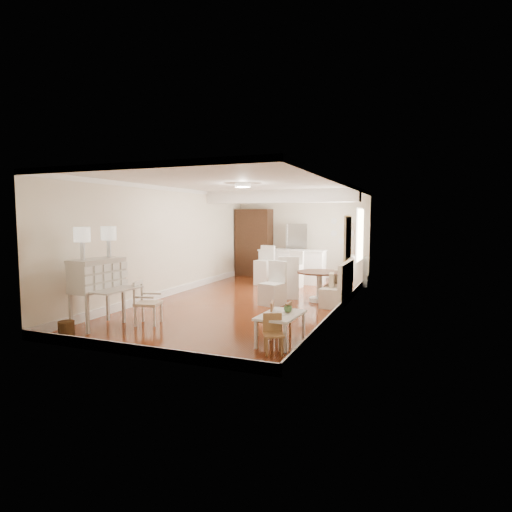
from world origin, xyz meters
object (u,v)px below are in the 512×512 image
Objects in this scene: dining_table at (319,286)px; bar_stool_left at (264,265)px; slip_chair_near at (272,283)px; breakfast_counter at (292,266)px; fridge at (307,252)px; kids_chair_a at (264,319)px; gustavian_armchair at (148,303)px; pantry_cabinet at (254,243)px; wicker_basket at (66,329)px; kids_table at (281,329)px; kids_chair_c at (274,334)px; bar_stool_right at (294,269)px; kids_chair_b at (281,319)px; sideboard at (356,270)px; slip_chair_far at (289,277)px; secretary_bureau at (98,293)px.

bar_stool_left reaches higher than dining_table.
slip_chair_near is 3.42m from breakfast_counter.
fridge reaches higher than slip_chair_near.
gustavian_armchair is at bearing -106.90° from kids_chair_a.
pantry_cabinet reaches higher than dining_table.
wicker_basket is 0.28× the size of kids_table.
gustavian_armchair is 2.92m from kids_chair_c.
kids_chair_a is at bearing -64.32° from bar_stool_right.
breakfast_counter is at bearing 119.56° from dining_table.
kids_chair_a is 1.02× the size of kids_chair_b.
sideboard is (0.58, 6.32, 0.12)m from kids_chair_a.
sideboard is at bearing 88.01° from kids_table.
kids_chair_b is (0.26, 0.15, -0.01)m from kids_chair_a.
kids_chair_c is 0.33× the size of fridge.
pantry_cabinet is (-3.16, 3.65, 0.78)m from dining_table.
slip_chair_far reaches higher than slip_chair_near.
secretary_bureau is 1.55× the size of gustavian_armchair.
breakfast_counter is (-1.58, 5.85, 0.20)m from kids_chair_b.
bar_stool_right is (-1.17, 1.76, 0.16)m from dining_table.
gustavian_armchair is 5.29m from bar_stool_right.
fridge is (1.26, 6.97, 0.49)m from gustavian_armchair.
dining_table is at bearing -70.82° from fridge.
secretary_bureau reaches higher than kids_chair_b.
breakfast_counter is (-0.62, 2.38, -0.02)m from slip_chair_far.
sideboard is at bearing 61.49° from kids_chair_c.
bar_stool_left reaches higher than kids_chair_b.
breakfast_counter is 1.93m from sideboard.
gustavian_armchair is 0.36× the size of pantry_cabinet.
kids_chair_c is 0.29× the size of breakfast_counter.
bar_stool_right is at bearing -29.20° from gustavian_armchair.
kids_chair_b is 0.35× the size of fridge.
kids_chair_c is (0.17, -0.88, -0.01)m from kids_chair_b.
slip_chair_near is 3.00m from bar_stool_left.
sideboard is (3.74, 7.48, 0.31)m from wicker_basket.
pantry_cabinet is at bearing -9.14° from gustavian_armchair.
bar_stool_right is 1.90m from fridge.
gustavian_armchair is at bearing -100.17° from breakfast_counter.
kids_chair_b is 0.30× the size of breakfast_counter.
sideboard reaches higher than kids_chair_b.
kids_chair_c is 0.57× the size of bar_stool_right.
bar_stool_left reaches higher than kids_table.
bar_stool_right reaches higher than slip_chair_near.
breakfast_counter is at bearing 105.15° from kids_table.
secretary_bureau is 1.21× the size of bar_stool_right.
breakfast_counter is at bearing 177.46° from kids_chair_a.
slip_chair_near is (-1.20, 3.35, 0.21)m from kids_chair_c.
gustavian_armchair reaches higher than kids_table.
pantry_cabinet is at bearing 130.85° from dining_table.
bar_stool_left is at bearing -117.64° from fridge.
dining_table is 0.87m from slip_chair_far.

